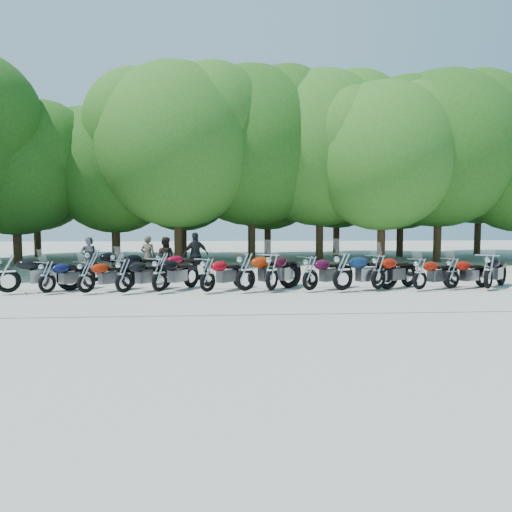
{
  "coord_description": "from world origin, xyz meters",
  "views": [
    {
      "loc": [
        -1.04,
        -13.75,
        2.17
      ],
      "look_at": [
        0.0,
        1.5,
        1.1
      ],
      "focal_mm": 32.0,
      "sensor_mm": 36.0,
      "label": 1
    }
  ],
  "objects": [
    {
      "name": "tree_3",
      "position": [
        -3.57,
        11.24,
        6.32
      ],
      "size": [
        8.7,
        8.7,
        10.67
      ],
      "color": "#3A2614",
      "rests_on": "ground"
    },
    {
      "name": "motorcycle_5",
      "position": [
        -1.58,
        0.41,
        0.64
      ],
      "size": [
        2.01,
        2.14,
        1.27
      ],
      "primitive_type": null,
      "rotation": [
        0.0,
        0.0,
        2.41
      ],
      "color": "#9F050F",
      "rests_on": "ground"
    },
    {
      "name": "tree_11",
      "position": [
        -3.76,
        16.43,
        5.49
      ],
      "size": [
        7.56,
        7.56,
        9.28
      ],
      "color": "#3A2614",
      "rests_on": "ground"
    },
    {
      "name": "tree_12",
      "position": [
        1.8,
        16.47,
        5.72
      ],
      "size": [
        7.88,
        7.88,
        9.67
      ],
      "color": "#3A2614",
      "rests_on": "ground"
    },
    {
      "name": "motorcycle_8",
      "position": [
        1.66,
        0.5,
        0.66
      ],
      "size": [
        2.31,
        1.92,
        1.31
      ],
      "primitive_type": null,
      "rotation": [
        0.0,
        0.0,
        2.18
      ],
      "color": "#3A0720",
      "rests_on": "ground"
    },
    {
      "name": "motorcycle_9",
      "position": [
        2.67,
        0.36,
        0.72
      ],
      "size": [
        2.65,
        1.65,
        1.44
      ],
      "primitive_type": null,
      "rotation": [
        0.0,
        0.0,
        1.94
      ],
      "color": "#0D1E3C",
      "rests_on": "ground"
    },
    {
      "name": "motorcycle_1",
      "position": [
        -6.51,
        0.59,
        0.59
      ],
      "size": [
        1.67,
        2.1,
        1.18
      ],
      "primitive_type": null,
      "rotation": [
        0.0,
        0.0,
        2.57
      ],
      "color": "#0E123D",
      "rests_on": "ground"
    },
    {
      "name": "motorcycle_2",
      "position": [
        -5.3,
        0.47,
        0.6
      ],
      "size": [
        1.88,
        2.02,
        1.2
      ],
      "primitive_type": null,
      "rotation": [
        0.0,
        0.0,
        2.42
      ],
      "color": "#971C05",
      "rests_on": "ground"
    },
    {
      "name": "tree_2",
      "position": [
        -7.25,
        12.84,
        5.31
      ],
      "size": [
        7.31,
        7.31,
        8.97
      ],
      "color": "#3A2614",
      "rests_on": "ground"
    },
    {
      "name": "tree_5",
      "position": [
        4.61,
        13.2,
        6.57
      ],
      "size": [
        9.04,
        9.04,
        11.1
      ],
      "color": "#3A2614",
      "rests_on": "ground"
    },
    {
      "name": "motorcycle_6",
      "position": [
        -0.4,
        0.47,
        0.72
      ],
      "size": [
        2.56,
        2.07,
        1.45
      ],
      "primitive_type": null,
      "rotation": [
        0.0,
        0.0,
        2.16
      ],
      "color": "#9E2305",
      "rests_on": "ground"
    },
    {
      "name": "tree_15",
      "position": [
        16.61,
        17.02,
        7.03
      ],
      "size": [
        9.67,
        9.67,
        11.86
      ],
      "color": "#3A2614",
      "rests_on": "ground"
    },
    {
      "name": "motorcycle_0",
      "position": [
        -7.69,
        0.61,
        0.71
      ],
      "size": [
        2.57,
        1.82,
        1.41
      ],
      "primitive_type": null,
      "rotation": [
        0.0,
        0.0,
        2.05
      ],
      "color": "black",
      "rests_on": "ground"
    },
    {
      "name": "tree_9",
      "position": [
        -13.53,
        17.59,
        5.52
      ],
      "size": [
        7.59,
        7.59,
        9.32
      ],
      "color": "#3A2614",
      "rests_on": "ground"
    },
    {
      "name": "tree_4",
      "position": [
        0.54,
        13.09,
        6.64
      ],
      "size": [
        9.13,
        9.13,
        11.2
      ],
      "color": "#3A2614",
      "rests_on": "ground"
    },
    {
      "name": "motorcycle_15",
      "position": [
        -4.91,
        3.1,
        0.66
      ],
      "size": [
        2.29,
        1.97,
        1.32
      ],
      "primitive_type": null,
      "rotation": [
        0.0,
        0.0,
        2.22
      ],
      "color": "black",
      "rests_on": "ground"
    },
    {
      "name": "rider_3",
      "position": [
        -4.15,
        4.9,
        0.86
      ],
      "size": [
        0.7,
        0.54,
        1.72
      ],
      "primitive_type": "imported",
      "rotation": [
        0.0,
        0.0,
        2.91
      ],
      "color": "brown",
      "rests_on": "ground"
    },
    {
      "name": "motorcycle_3",
      "position": [
        -4.14,
        0.41,
        0.63
      ],
      "size": [
        1.94,
        2.13,
        1.25
      ],
      "primitive_type": null,
      "rotation": [
        0.0,
        0.0,
        2.44
      ],
      "color": "black",
      "rests_on": "ground"
    },
    {
      "name": "motorcycle_10",
      "position": [
        3.91,
        0.59,
        0.67
      ],
      "size": [
        2.36,
        1.95,
        1.34
      ],
      "primitive_type": null,
      "rotation": [
        0.0,
        0.0,
        2.18
      ],
      "color": "maroon",
      "rests_on": "ground"
    },
    {
      "name": "tree_7",
      "position": [
        11.2,
        11.78,
        6.39
      ],
      "size": [
        8.79,
        8.79,
        10.79
      ],
      "color": "#3A2614",
      "rests_on": "ground"
    },
    {
      "name": "motorcycle_7",
      "position": [
        0.44,
        0.56,
        0.71
      ],
      "size": [
        1.99,
        2.51,
        1.41
      ],
      "primitive_type": null,
      "rotation": [
        0.0,
        0.0,
        2.57
      ],
      "color": "black",
      "rests_on": "ground"
    },
    {
      "name": "rider_0",
      "position": [
        -6.22,
        3.97,
        0.84
      ],
      "size": [
        0.72,
        0.61,
        1.69
      ],
      "primitive_type": "imported",
      "rotation": [
        0.0,
        0.0,
        3.53
      ],
      "color": "black",
      "rests_on": "ground"
    },
    {
      "name": "motorcycle_12",
      "position": [
        6.41,
        0.65,
        0.6
      ],
      "size": [
        2.22,
        1.46,
        1.21
      ],
      "primitive_type": null,
      "rotation": [
        0.0,
        0.0,
        1.99
      ],
      "color": "maroon",
      "rests_on": "ground"
    },
    {
      "name": "motorcycle_11",
      "position": [
        5.22,
        0.46,
        0.61
      ],
      "size": [
        2.22,
        1.56,
        1.22
      ],
      "primitive_type": null,
      "rotation": [
        0.0,
        0.0,
        2.04
      ],
      "color": "maroon",
      "rests_on": "ground"
    },
    {
      "name": "tree_13",
      "position": [
        6.69,
        17.47,
        6.04
      ],
      "size": [
        8.31,
        8.31,
        10.2
      ],
      "color": "#3A2614",
      "rests_on": "ground"
    },
    {
      "name": "tree_6",
      "position": [
        7.55,
        10.82,
        5.81
      ],
      "size": [
        8.0,
        8.0,
        9.82
      ],
      "color": "#3A2614",
      "rests_on": "ground"
    },
    {
      "name": "rider_2",
      "position": [
        -2.23,
        4.92,
        0.92
      ],
      "size": [
        1.17,
        0.85,
        1.84
      ],
      "primitive_type": "imported",
      "rotation": [
        0.0,
        0.0,
        3.56
      ],
      "color": "black",
      "rests_on": "ground"
    },
    {
      "name": "motorcycle_16",
      "position": [
        -3.33,
        3.2,
        0.63
      ],
      "size": [
        2.19,
        1.92,
        1.27
      ],
      "primitive_type": null,
      "rotation": [
        0.0,
        0.0,
        2.23
      ],
      "color": "maroon",
      "rests_on": "ground"
    },
    {
      "name": "tree_10",
      "position": [
        -8.29,
        16.97,
        5.66
      ],
      "size": [
        7.78,
        7.78,
        9.55
      ],
      "color": "#3A2614",
      "rests_on": "ground"
    },
    {
      "name": "motorcycle_4",
      "position": [
        -3.08,
        0.51,
        0.64
      ],
      "size": [
        1.81,
        2.29,
        1.29
      ],
      "primitive_type": null,
      "rotation": [
        0.0,
        0.0,
        2.57
      ],
      "color": "black",
      "rests_on": "ground"
    },
    {
      "name": "tree_1",
      "position": [
        -12.04,
        11.24,
        5.06
      ],
      "size": [
        6.97,
        6.97,
        8.55
      ],
      "color": "#3A2614",
      "rests_on": "ground"
    },
    {
      "name": "tree_14",
      "position": [
        10.68,
        16.09,
        5.83
      ],
      "size": [
        8.02,
        8.02,
        9.84
      ],
      "color": "#3A2614",
      "rests_on": "ground"
    },
    {
      "name": "motorcycle_14",
      "position": [
        -5.8,
        3.09,
        0.72
      ],
      "size": [
        2.4,
        2.26,
        1.43
      ],
      "primitive_type": null,
      "rotation": [
        0.0,
        0.0,
        2.3
      ],
      "color": "black",
      "rests_on": "ground"
    },
    {
      "name": "motorcycle_13",
      "position": [
        7.52,
        0.45,
        0.68
      ],
      "size": [
        2.22,
        2.24,
        1.37
      ],
      "primitive_type": null,
      "rotation": [
        0.0,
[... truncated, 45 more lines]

